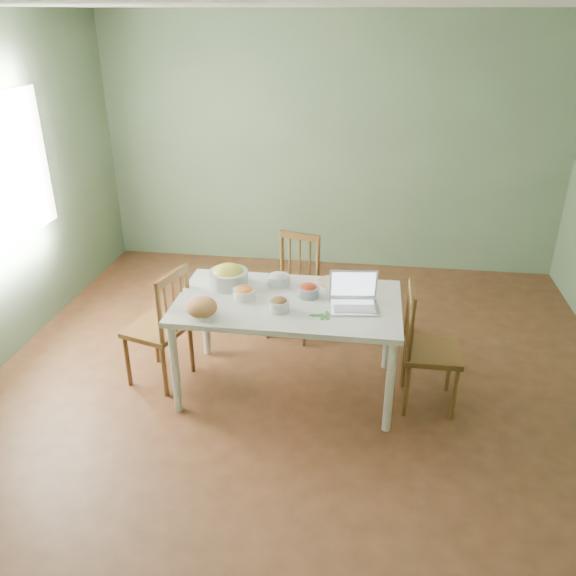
# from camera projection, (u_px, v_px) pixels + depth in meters

# --- Properties ---
(floor) EXTENTS (5.00, 5.00, 0.00)m
(floor) POSITION_uv_depth(u_px,v_px,m) (301.00, 385.00, 4.56)
(floor) COLOR #442614
(floor) RESTS_ON ground
(ceiling) EXTENTS (5.00, 5.00, 0.00)m
(ceiling) POSITION_uv_depth(u_px,v_px,m) (306.00, 5.00, 3.39)
(ceiling) COLOR white
(ceiling) RESTS_ON ground
(wall_back) EXTENTS (5.00, 0.00, 2.70)m
(wall_back) POSITION_uv_depth(u_px,v_px,m) (331.00, 147.00, 6.20)
(wall_back) COLOR #51664C
(wall_back) RESTS_ON ground
(wall_front) EXTENTS (5.00, 0.00, 2.70)m
(wall_front) POSITION_uv_depth(u_px,v_px,m) (205.00, 494.00, 1.74)
(wall_front) COLOR #51664C
(wall_front) RESTS_ON ground
(dining_table) EXTENTS (1.63, 0.92, 0.77)m
(dining_table) POSITION_uv_depth(u_px,v_px,m) (288.00, 345.00, 4.36)
(dining_table) COLOR white
(dining_table) RESTS_ON floor
(chair_far) EXTENTS (0.49, 0.47, 0.92)m
(chair_far) POSITION_uv_depth(u_px,v_px,m) (292.00, 288.00, 5.09)
(chair_far) COLOR #482915
(chair_far) RESTS_ON floor
(chair_left) EXTENTS (0.51, 0.52, 0.96)m
(chair_left) POSITION_uv_depth(u_px,v_px,m) (157.00, 326.00, 4.43)
(chair_left) COLOR #482915
(chair_left) RESTS_ON floor
(chair_right) EXTENTS (0.40, 0.42, 0.95)m
(chair_right) POSITION_uv_depth(u_px,v_px,m) (432.00, 348.00, 4.15)
(chair_right) COLOR #482915
(chair_right) RESTS_ON floor
(bread_boule) EXTENTS (0.28, 0.28, 0.14)m
(bread_boule) POSITION_uv_depth(u_px,v_px,m) (202.00, 307.00, 3.95)
(bread_boule) COLOR tan
(bread_boule) RESTS_ON dining_table
(butter_stick) EXTENTS (0.11, 0.06, 0.03)m
(butter_stick) POSITION_uv_depth(u_px,v_px,m) (206.00, 320.00, 3.90)
(butter_stick) COLOR white
(butter_stick) RESTS_ON dining_table
(bowl_squash) EXTENTS (0.37, 0.37, 0.17)m
(bowl_squash) POSITION_uv_depth(u_px,v_px,m) (229.00, 276.00, 4.38)
(bowl_squash) COLOR gold
(bowl_squash) RESTS_ON dining_table
(bowl_carrot) EXTENTS (0.19, 0.19, 0.09)m
(bowl_carrot) POSITION_uv_depth(u_px,v_px,m) (244.00, 293.00, 4.21)
(bowl_carrot) COLOR orange
(bowl_carrot) RESTS_ON dining_table
(bowl_onion) EXTENTS (0.22, 0.22, 0.09)m
(bowl_onion) POSITION_uv_depth(u_px,v_px,m) (278.00, 279.00, 4.42)
(bowl_onion) COLOR white
(bowl_onion) RESTS_ON dining_table
(bowl_mushroom) EXTENTS (0.20, 0.20, 0.10)m
(bowl_mushroom) POSITION_uv_depth(u_px,v_px,m) (279.00, 304.00, 4.03)
(bowl_mushroom) COLOR #3B1D0B
(bowl_mushroom) RESTS_ON dining_table
(bowl_redpep) EXTENTS (0.21, 0.21, 0.10)m
(bowl_redpep) POSITION_uv_depth(u_px,v_px,m) (308.00, 290.00, 4.24)
(bowl_redpep) COLOR red
(bowl_redpep) RESTS_ON dining_table
(bowl_broccoli) EXTENTS (0.16, 0.16, 0.08)m
(bowl_broccoli) POSITION_uv_depth(u_px,v_px,m) (335.00, 287.00, 4.30)
(bowl_broccoli) COLOR #29681D
(bowl_broccoli) RESTS_ON dining_table
(flatbread) EXTENTS (0.26, 0.26, 0.02)m
(flatbread) POSITION_uv_depth(u_px,v_px,m) (331.00, 282.00, 4.46)
(flatbread) COLOR #C4B38A
(flatbread) RESTS_ON dining_table
(basil_bunch) EXTENTS (0.18, 0.18, 0.02)m
(basil_bunch) POSITION_uv_depth(u_px,v_px,m) (320.00, 315.00, 3.98)
(basil_bunch) COLOR #24541F
(basil_bunch) RESTS_ON dining_table
(laptop) EXTENTS (0.38, 0.31, 0.24)m
(laptop) POSITION_uv_depth(u_px,v_px,m) (355.00, 293.00, 4.03)
(laptop) COLOR silver
(laptop) RESTS_ON dining_table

